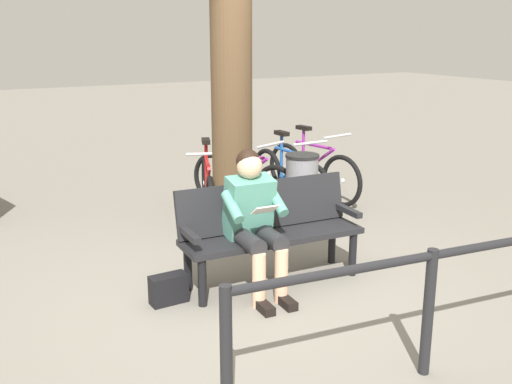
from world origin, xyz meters
TOP-DOWN VIEW (x-y plane):
  - ground_plane at (0.00, 0.00)m, footprint 40.00×40.00m
  - bench at (-0.22, -0.27)m, footprint 1.62×0.57m
  - person_reading at (0.01, -0.11)m, footprint 0.51×0.78m
  - handbag at (0.73, -0.24)m, footprint 0.30×0.15m
  - tree_trunk at (-0.45, -1.41)m, footprint 0.42×0.42m
  - litter_bin at (-1.22, -1.27)m, footprint 0.37×0.37m
  - bicycle_blue at (-2.05, -2.28)m, footprint 0.50×1.66m
  - bicycle_green at (-1.56, -2.06)m, footprint 0.48×1.68m
  - bicycle_red at (-0.97, -2.17)m, footprint 0.70×1.59m
  - bicycle_orange at (-0.44, -2.03)m, footprint 0.71×1.59m
  - railing_fence at (-0.33, 1.53)m, footprint 2.76×0.35m

SIDE VIEW (x-z plane):
  - ground_plane at x=0.00m, z-range 0.00..0.00m
  - handbag at x=0.73m, z-range 0.00..0.24m
  - bicycle_blue at x=-2.05m, z-range -0.11..0.83m
  - bicycle_green at x=-1.56m, z-range -0.11..0.83m
  - bicycle_red at x=-0.97m, z-range -0.11..0.83m
  - bicycle_orange at x=-0.44m, z-range -0.11..0.83m
  - litter_bin at x=-1.22m, z-range 0.00..0.85m
  - bench at x=-0.22m, z-range 0.07..0.94m
  - railing_fence at x=-0.33m, z-range 0.16..1.01m
  - person_reading at x=0.01m, z-range 0.06..1.27m
  - tree_trunk at x=-0.45m, z-range 0.00..3.36m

